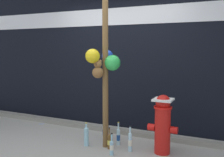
{
  "coord_description": "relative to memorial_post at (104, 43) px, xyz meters",
  "views": [
    {
      "loc": [
        2.08,
        -3.28,
        1.57
      ],
      "look_at": [
        0.33,
        0.39,
        1.1
      ],
      "focal_mm": 42.64,
      "sensor_mm": 36.0,
      "label": 1
    }
  ],
  "objects": [
    {
      "name": "building_wall",
      "position": [
        -0.2,
        1.2,
        0.22
      ],
      "size": [
        10.0,
        0.21,
        3.73
      ],
      "color": "black",
      "rests_on": "ground_plane"
    },
    {
      "name": "curb_strip",
      "position": [
        -0.2,
        0.72,
        -1.61
      ],
      "size": [
        8.0,
        0.12,
        0.08
      ],
      "primitive_type": "cube",
      "color": "gray",
      "rests_on": "ground_plane"
    },
    {
      "name": "litter_3",
      "position": [
        -1.77,
        0.58,
        -1.64
      ],
      "size": [
        0.14,
        0.14,
        0.01
      ],
      "primitive_type": "cube",
      "rotation": [
        0.0,
        0.0,
        2.42
      ],
      "color": "#8C99B2",
      "rests_on": "ground_plane"
    },
    {
      "name": "bottle_4",
      "position": [
        -0.29,
        -0.08,
        -1.48
      ],
      "size": [
        0.08,
        0.08,
        0.38
      ],
      "color": "#93CCE0",
      "rests_on": "ground_plane"
    },
    {
      "name": "bottle_5",
      "position": [
        0.44,
        -0.0,
        -1.49
      ],
      "size": [
        0.06,
        0.06,
        0.4
      ],
      "color": "#B2DBEA",
      "rests_on": "ground_plane"
    },
    {
      "name": "bottle_1",
      "position": [
        0.16,
        0.18,
        -1.5
      ],
      "size": [
        0.06,
        0.06,
        0.38
      ],
      "color": "#B2DBEA",
      "rests_on": "ground_plane"
    },
    {
      "name": "bottle_2",
      "position": [
        0.11,
        -0.05,
        -1.52
      ],
      "size": [
        0.06,
        0.06,
        0.35
      ],
      "color": "brown",
      "rests_on": "ground_plane"
    },
    {
      "name": "bottle_3",
      "position": [
        0.24,
        -0.25,
        -1.52
      ],
      "size": [
        0.06,
        0.06,
        0.33
      ],
      "color": "#93CCE0",
      "rests_on": "ground_plane"
    },
    {
      "name": "memorial_post",
      "position": [
        0.0,
        0.0,
        0.0
      ],
      "size": [
        0.53,
        0.55,
        3.0
      ],
      "color": "brown",
      "rests_on": "ground_plane"
    },
    {
      "name": "litter_0",
      "position": [
        1.52,
        0.81,
        -1.64
      ],
      "size": [
        0.17,
        0.16,
        0.01
      ],
      "primitive_type": "cube",
      "rotation": [
        0.0,
        0.0,
        0.43
      ],
      "color": "silver",
      "rests_on": "ground_plane"
    },
    {
      "name": "ground_plane",
      "position": [
        -0.2,
        -0.37,
        -1.65
      ],
      "size": [
        14.0,
        14.0,
        0.0
      ],
      "primitive_type": "plane",
      "color": "#9E9B93"
    },
    {
      "name": "fire_hydrant",
      "position": [
        0.9,
        0.15,
        -1.18
      ],
      "size": [
        0.45,
        0.28,
        0.89
      ],
      "color": "red",
      "rests_on": "ground_plane"
    },
    {
      "name": "bottle_0",
      "position": [
        -0.13,
        0.25,
        -1.5
      ],
      "size": [
        0.07,
        0.07,
        0.37
      ],
      "color": "silver",
      "rests_on": "ground_plane"
    }
  ]
}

